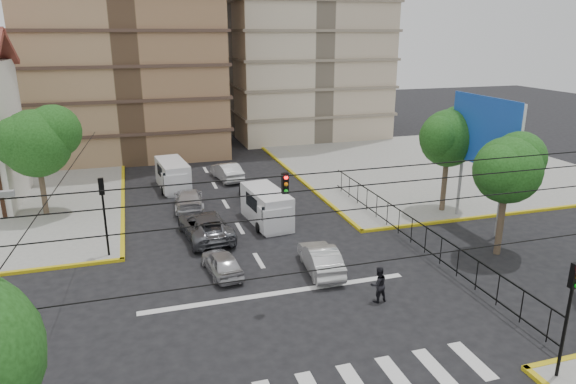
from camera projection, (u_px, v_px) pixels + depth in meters
name	position (u px, v px, depth m)	size (l,w,h in m)	color
ground	(285.00, 305.00, 23.34)	(160.00, 160.00, 0.00)	black
sidewalk_ne	(431.00, 166.00, 47.14)	(26.00, 26.00, 0.15)	gray
stop_line	(278.00, 293.00, 24.43)	(13.00, 0.40, 0.01)	silver
park_fence	(410.00, 245.00, 29.95)	(0.10, 22.50, 1.66)	black
billboard	(485.00, 134.00, 31.05)	(0.36, 6.20, 8.10)	slate
tree_park_a	(509.00, 167.00, 27.32)	(4.41, 3.60, 6.83)	#473828
tree_park_c	(450.00, 136.00, 33.89)	(4.65, 3.80, 7.25)	#473828
tree_tudor	(37.00, 140.00, 33.07)	(5.39, 4.40, 7.43)	#473828
traffic_light_se	(570.00, 302.00, 17.46)	(0.28, 0.22, 4.40)	black
traffic_light_nw	(103.00, 204.00, 27.35)	(0.28, 0.22, 4.40)	black
traffic_light_hanging	(300.00, 195.00, 19.71)	(18.00, 9.12, 0.92)	black
utility_pole_sw	(9.00, 374.00, 11.19)	(1.40, 0.28, 9.00)	slate
van_right_lane	(267.00, 208.00, 32.88)	(2.43, 5.10, 2.22)	silver
van_left_lane	(173.00, 176.00, 40.20)	(2.45, 5.09, 2.21)	silver
car_silver_front_left	(222.00, 263.00, 26.21)	(1.47, 3.65, 1.24)	#B0B0B5
car_white_front_right	(320.00, 258.00, 26.49)	(1.51, 4.32, 1.42)	silver
car_grey_mid_left	(205.00, 226.00, 30.77)	(2.54, 5.51, 1.53)	#5A5C62
car_silver_rear_left	(189.00, 199.00, 35.87)	(1.97, 4.85, 1.41)	silver
car_darkgrey_mid_right	(252.00, 191.00, 37.79)	(1.63, 4.05, 1.38)	#272729
car_white_rear_right	(227.00, 171.00, 42.85)	(1.57, 4.49, 1.48)	white
pedestrian_crosswalk	(378.00, 284.00, 23.45)	(0.83, 0.65, 1.71)	black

